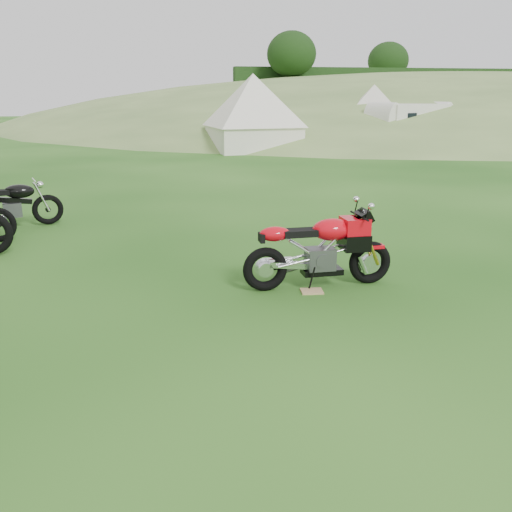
{
  "coord_description": "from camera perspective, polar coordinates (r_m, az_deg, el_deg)",
  "views": [
    {
      "loc": [
        -1.16,
        -5.3,
        2.37
      ],
      "look_at": [
        -0.04,
        0.4,
        0.7
      ],
      "focal_mm": 40.0,
      "sensor_mm": 36.0,
      "label": 1
    }
  ],
  "objects": [
    {
      "name": "tent_mid",
      "position": [
        24.59,
        -0.3,
        13.89
      ],
      "size": [
        3.73,
        3.73,
        2.93
      ],
      "primitive_type": null,
      "rotation": [
        0.0,
        0.0,
        0.11
      ],
      "color": "white",
      "rests_on": "ground"
    },
    {
      "name": "hedgerow",
      "position": [
        51.87,
        18.41,
        12.6
      ],
      "size": [
        36.0,
        1.2,
        8.6
      ],
      "primitive_type": null,
      "color": "black",
      "rests_on": "ground"
    },
    {
      "name": "caravan",
      "position": [
        27.15,
        15.04,
        12.52
      ],
      "size": [
        4.53,
        3.21,
        1.94
      ],
      "primitive_type": null,
      "rotation": [
        0.0,
        0.0,
        0.37
      ],
      "color": "silver",
      "rests_on": "ground"
    },
    {
      "name": "sport_motorcycle",
      "position": [
        7.14,
        6.33,
        1.14
      ],
      "size": [
        1.85,
        0.5,
        1.1
      ],
      "primitive_type": null,
      "rotation": [
        0.0,
        0.0,
        0.02
      ],
      "color": "red",
      "rests_on": "ground"
    },
    {
      "name": "plywood_board",
      "position": [
        7.09,
        5.6,
        -3.52
      ],
      "size": [
        0.29,
        0.24,
        0.02
      ],
      "primitive_type": "cube",
      "rotation": [
        0.0,
        0.0,
        -0.11
      ],
      "color": "tan",
      "rests_on": "ground"
    },
    {
      "name": "tent_right",
      "position": [
        28.64,
        11.62,
        13.66
      ],
      "size": [
        3.91,
        3.91,
        2.71
      ],
      "primitive_type": null,
      "rotation": [
        0.0,
        0.0,
        -0.3
      ],
      "color": "beige",
      "rests_on": "ground"
    },
    {
      "name": "vintage_moto_d",
      "position": [
        11.21,
        -23.34,
        4.88
      ],
      "size": [
        1.79,
        0.87,
        0.92
      ],
      "primitive_type": null,
      "rotation": [
        0.0,
        0.0,
        0.28
      ],
      "color": "black",
      "rests_on": "ground"
    },
    {
      "name": "ground",
      "position": [
        5.92,
        1.16,
        -7.6
      ],
      "size": [
        120.0,
        120.0,
        0.0
      ],
      "primitive_type": "plane",
      "color": "#13420E",
      "rests_on": "ground"
    },
    {
      "name": "hillside",
      "position": [
        51.87,
        18.41,
        12.6
      ],
      "size": [
        80.0,
        64.0,
        8.0
      ],
      "primitive_type": "ellipsoid",
      "color": "#58783D",
      "rests_on": "ground"
    }
  ]
}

